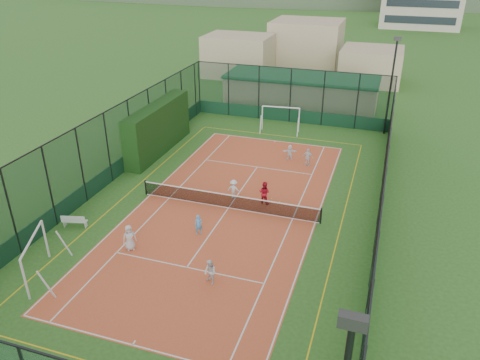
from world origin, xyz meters
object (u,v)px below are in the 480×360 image
object	(u,v)px
child_near_left	(129,238)
child_near_mid	(199,225)
child_far_left	(234,189)
child_far_right	(308,157)
floodlight_ne	(390,87)
futsal_goal_near	(36,258)
white_bench	(75,221)
child_far_back	(290,152)
child_near_right	(210,272)
clubhouse	(301,91)
coach	(264,193)
futsal_goal_far	(280,119)

from	to	relation	value
child_near_left	child_near_mid	xyz separation A→B (m)	(2.92, 2.59, -0.14)
child_far_left	child_far_right	bearing A→B (deg)	-117.58
floodlight_ne	futsal_goal_near	distance (m)	30.26
white_bench	floodlight_ne	bearing A→B (deg)	38.52
child_far_left	child_far_back	bearing A→B (deg)	-104.80
white_bench	child_far_left	xyz separation A→B (m)	(7.69, 6.18, 0.26)
futsal_goal_near	child_near_mid	size ratio (longest dim) A/B	2.90
child_near_right	child_near_left	bearing A→B (deg)	-161.83
clubhouse	child_far_right	distance (m)	14.60
child_far_back	floodlight_ne	bearing A→B (deg)	-142.89
child_near_right	child_far_left	bearing A→B (deg)	133.89
child_far_back	coach	bearing A→B (deg)	76.22
child_far_back	child_far_left	bearing A→B (deg)	60.25
futsal_goal_far	child_far_back	distance (m)	6.34
clubhouse	child_far_back	world-z (taller)	clubhouse
floodlight_ne	coach	world-z (taller)	floodlight_ne
clubhouse	child_far_right	world-z (taller)	clubhouse
white_bench	child_far_right	xyz separation A→B (m)	(11.30, 12.70, 0.29)
child_near_mid	child_far_right	size ratio (longest dim) A/B	0.88
futsal_goal_near	child_far_left	bearing A→B (deg)	-54.87
child_far_right	child_far_back	xyz separation A→B (m)	(-1.52, 0.66, -0.08)
floodlight_ne	futsal_goal_far	world-z (taller)	floodlight_ne
futsal_goal_near	futsal_goal_far	xyz separation A→B (m)	(6.41, 23.79, -0.03)
floodlight_ne	futsal_goal_far	xyz separation A→B (m)	(-8.84, -2.17, -3.04)
clubhouse	child_near_mid	xyz separation A→B (m)	(-0.63, -25.28, -0.97)
white_bench	child_far_back	distance (m)	16.56
child_far_right	child_far_back	size ratio (longest dim) A/B	1.13
futsal_goal_near	child_far_right	distance (m)	19.98
floodlight_ne	child_far_left	size ratio (longest dim) A/B	6.32
futsal_goal_far	child_far_left	distance (m)	13.11
clubhouse	child_near_left	xyz separation A→B (m)	(-3.56, -27.87, -0.82)
floodlight_ne	futsal_goal_near	bearing A→B (deg)	-120.44
futsal_goal_near	child_far_left	distance (m)	12.54
futsal_goal_far	child_near_mid	distance (m)	17.72
child_far_left	child_far_back	xyz separation A→B (m)	(2.08, 7.18, -0.05)
clubhouse	futsal_goal_far	distance (m)	7.59
futsal_goal_near	child_near_mid	world-z (taller)	futsal_goal_near
white_bench	child_far_back	bearing A→B (deg)	39.73
child_near_left	coach	xyz separation A→B (m)	(5.51, 7.17, 0.01)
child_far_left	child_far_back	distance (m)	7.47
white_bench	child_near_mid	bearing A→B (deg)	-1.69
white_bench	child_far_right	world-z (taller)	child_far_right
child_near_right	child_far_back	bearing A→B (deg)	121.17
white_bench	child_near_right	world-z (taller)	child_near_right
clubhouse	child_far_back	bearing A→B (deg)	-81.67
white_bench	child_far_right	bearing A→B (deg)	34.26
futsal_goal_near	futsal_goal_far	bearing A→B (deg)	-38.48
child_near_mid	child_near_right	world-z (taller)	child_near_right
white_bench	futsal_goal_near	size ratio (longest dim) A/B	0.42
futsal_goal_near	child_far_back	size ratio (longest dim) A/B	2.88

